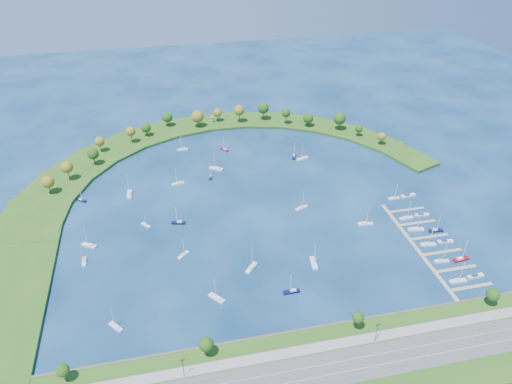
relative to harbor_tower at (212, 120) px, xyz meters
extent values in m
plane|color=#082748|center=(6.60, -116.59, -4.40)|extent=(700.00, 700.00, 0.00)
cube|color=#2D5316|center=(6.60, -240.59, -3.60)|extent=(420.00, 42.00, 1.60)
cube|color=#474442|center=(6.60, -219.09, -3.50)|extent=(420.00, 1.20, 1.80)
cube|color=#515154|center=(6.60, -240.59, -2.74)|extent=(420.00, 16.00, 0.12)
cube|color=gray|center=(6.60, -229.59, -2.74)|extent=(420.00, 5.00, 0.12)
cube|color=silver|center=(6.60, -243.09, -2.67)|extent=(420.00, 0.15, 0.02)
cube|color=silver|center=(6.60, -238.09, -2.67)|extent=(420.00, 0.15, 0.02)
cylinder|color=#382314|center=(-88.40, -223.59, -0.35)|extent=(0.56, 0.56, 4.90)
sphere|color=#144310|center=(-88.40, -223.59, 3.14)|extent=(5.20, 5.20, 5.20)
cylinder|color=#382314|center=(-33.40, -223.59, -0.17)|extent=(0.56, 0.56, 5.25)
sphere|color=#144310|center=(-33.40, -223.59, 3.65)|extent=(6.00, 6.00, 6.00)
cylinder|color=#382314|center=(31.60, -223.59, 0.00)|extent=(0.56, 0.56, 5.60)
sphere|color=#144310|center=(31.60, -223.59, 3.84)|extent=(5.20, 5.20, 5.20)
cylinder|color=#382314|center=(96.60, -223.59, -0.35)|extent=(0.56, 0.56, 4.90)
sphere|color=#144310|center=(96.60, -223.59, 3.30)|extent=(6.00, 6.00, 6.00)
cylinder|color=black|center=(-43.40, -231.59, 2.20)|extent=(0.24, 0.24, 10.00)
cylinder|color=black|center=(36.60, -231.59, 2.20)|extent=(0.24, 0.24, 10.00)
cube|color=#2D5316|center=(-120.16, -108.77, -3.40)|extent=(43.73, 48.72, 2.00)
cube|color=#2D5316|center=(-112.23, -79.01, -3.40)|extent=(50.23, 54.30, 2.00)
cube|color=#2D5316|center=(-97.43, -52.01, -3.40)|extent=(54.07, 56.09, 2.00)
cube|color=#2D5316|center=(-76.61, -29.32, -3.40)|extent=(55.20, 54.07, 2.00)
cube|color=#2D5316|center=(-50.97, -12.26, -3.40)|extent=(53.65, 48.47, 2.00)
cube|color=#2D5316|center=(-22.00, -1.82, -3.40)|extent=(49.62, 39.75, 2.00)
cube|color=#2D5316|center=(8.63, 1.40, -3.40)|extent=(44.32, 29.96, 2.00)
cube|color=#2D5316|center=(39.14, -2.79, -3.40)|extent=(49.49, 38.05, 2.00)
cube|color=#2D5316|center=(67.76, -14.15, -3.40)|extent=(51.13, 44.12, 2.00)
cube|color=#2D5316|center=(92.85, -32.01, -3.40)|extent=(49.19, 47.96, 2.00)
cube|color=#2D5316|center=(112.94, -55.35, -3.40)|extent=(43.90, 49.49, 2.00)
cube|color=#2D5316|center=(126.88, -82.81, -3.40)|extent=(35.67, 48.74, 2.00)
cube|color=#2D5316|center=(-120.16, -164.18, -3.45)|extent=(36.00, 130.81, 1.90)
cylinder|color=#382314|center=(-112.73, -82.68, 0.96)|extent=(0.56, 0.56, 6.72)
sphere|color=brown|center=(-112.73, -82.68, 5.88)|extent=(7.78, 7.78, 7.78)
cylinder|color=#382314|center=(-102.84, -68.45, 1.57)|extent=(0.56, 0.56, 7.94)
sphere|color=brown|center=(-102.84, -68.45, 7.05)|extent=(7.56, 7.56, 7.56)
cylinder|color=#382314|center=(-88.05, -51.14, 1.00)|extent=(0.56, 0.56, 6.79)
sphere|color=#144310|center=(-88.05, -51.14, 5.95)|extent=(7.77, 7.77, 7.77)
cylinder|color=#382314|center=(-84.88, -32.53, 0.91)|extent=(0.56, 0.56, 6.62)
sphere|color=brown|center=(-84.88, -32.53, 5.59)|extent=(6.84, 6.84, 6.84)
cylinder|color=#382314|center=(-63.26, -22.81, 1.45)|extent=(0.56, 0.56, 7.69)
sphere|color=brown|center=(-63.26, -22.81, 6.71)|extent=(7.07, 7.07, 7.07)
cylinder|color=#382314|center=(-52.24, -13.73, 0.18)|extent=(0.56, 0.56, 5.15)
sphere|color=#144310|center=(-52.24, -13.73, 4.20)|extent=(7.23, 7.23, 7.23)
cylinder|color=#382314|center=(-35.30, 0.55, 0.51)|extent=(0.56, 0.56, 5.81)
sphere|color=#144310|center=(-35.30, 0.55, 5.04)|extent=(8.10, 8.10, 8.10)
cylinder|color=#382314|center=(-12.13, -6.04, 0.99)|extent=(0.56, 0.56, 6.78)
sphere|color=brown|center=(-12.13, -6.04, 6.32)|extent=(9.68, 9.68, 9.68)
cylinder|color=#382314|center=(4.51, 1.06, 0.62)|extent=(0.56, 0.56, 6.04)
sphere|color=brown|center=(4.51, 1.06, 5.01)|extent=(6.82, 6.82, 6.82)
cylinder|color=#382314|center=(21.45, -4.52, 1.90)|extent=(0.56, 0.56, 8.59)
sphere|color=brown|center=(21.45, -4.52, 7.86)|extent=(8.37, 8.37, 8.37)
cylinder|color=#382314|center=(41.28, -3.70, 1.69)|extent=(0.56, 0.56, 8.18)
sphere|color=#144310|center=(41.28, -3.70, 7.58)|extent=(8.98, 8.98, 8.98)
cylinder|color=#382314|center=(57.09, -15.59, 1.62)|extent=(0.56, 0.56, 8.03)
sphere|color=#144310|center=(57.09, -15.59, 7.01)|extent=(6.88, 6.88, 6.88)
cylinder|color=#382314|center=(72.91, -23.86, 0.27)|extent=(0.56, 0.56, 5.33)
sphere|color=#144310|center=(72.91, -23.86, 4.56)|extent=(8.13, 8.13, 8.13)
cylinder|color=#382314|center=(94.64, -34.75, 1.32)|extent=(0.56, 0.56, 7.44)
sphere|color=#144310|center=(94.64, -34.75, 6.92)|extent=(9.38, 9.38, 9.38)
cylinder|color=#382314|center=(105.17, -48.59, 0.06)|extent=(0.56, 0.56, 4.91)
sphere|color=#144310|center=(105.17, -48.59, 3.65)|extent=(5.72, 5.72, 5.72)
cylinder|color=#382314|center=(116.16, -65.12, 0.16)|extent=(0.56, 0.56, 5.11)
sphere|color=brown|center=(116.16, -65.12, 3.95)|extent=(6.17, 6.17, 6.17)
cylinder|color=gray|center=(0.00, 0.00, -0.20)|extent=(2.20, 2.20, 4.39)
cylinder|color=gray|center=(0.00, 0.00, 2.14)|extent=(2.60, 2.60, 0.30)
cube|color=gray|center=(84.60, -177.59, -4.05)|extent=(2.20, 82.00, 0.40)
cube|color=gray|center=(96.70, -210.59, -4.05)|extent=(22.00, 2.00, 0.40)
cylinder|color=#382314|center=(107.60, -210.59, -3.80)|extent=(0.36, 0.36, 1.60)
cube|color=gray|center=(96.70, -197.39, -4.05)|extent=(22.00, 2.00, 0.40)
cylinder|color=#382314|center=(107.60, -197.39, -3.80)|extent=(0.36, 0.36, 1.60)
cube|color=gray|center=(96.70, -184.19, -4.05)|extent=(22.00, 2.00, 0.40)
cylinder|color=#382314|center=(107.60, -184.19, -3.80)|extent=(0.36, 0.36, 1.60)
cube|color=gray|center=(96.70, -170.99, -4.05)|extent=(22.00, 2.00, 0.40)
cylinder|color=#382314|center=(107.60, -170.99, -3.80)|extent=(0.36, 0.36, 1.60)
cube|color=gray|center=(96.70, -157.79, -4.05)|extent=(22.00, 2.00, 0.40)
cylinder|color=#382314|center=(107.60, -157.79, -3.80)|extent=(0.36, 0.36, 1.60)
cube|color=gray|center=(96.70, -144.59, -4.05)|extent=(22.00, 2.00, 0.40)
cylinder|color=#382314|center=(107.60, -144.59, -3.80)|extent=(0.36, 0.36, 1.60)
cube|color=silver|center=(-65.19, -92.03, -3.83)|extent=(2.86, 9.48, 1.13)
cube|color=silver|center=(-65.21, -92.97, -2.87)|extent=(1.93, 3.34, 0.79)
cylinder|color=silver|center=(-65.17, -91.28, 3.09)|extent=(0.32, 0.32, 12.72)
cube|color=silver|center=(-34.62, -85.79, -3.91)|extent=(8.39, 3.68, 0.97)
cube|color=silver|center=(-33.82, -85.64, -3.08)|extent=(3.08, 2.07, 0.68)
cylinder|color=silver|center=(-35.26, -85.90, 2.05)|extent=(0.32, 0.32, 10.95)
cube|color=silver|center=(-56.03, -126.69, -4.01)|extent=(5.48, 6.06, 0.77)
cube|color=silver|center=(-56.44, -126.20, -3.36)|extent=(2.40, 2.52, 0.54)
cylinder|color=silver|center=(-55.70, -127.08, 0.69)|extent=(0.32, 0.32, 8.64)
cube|color=silver|center=(-37.20, -157.22, -3.96)|extent=(6.85, 6.47, 0.88)
cube|color=silver|center=(-37.74, -157.71, -3.20)|extent=(2.88, 2.80, 0.62)
cylinder|color=silver|center=(-36.76, -156.82, 1.46)|extent=(0.32, 0.32, 9.94)
cube|color=#09103B|center=(-12.82, -81.98, -4.00)|extent=(2.61, 6.75, 0.79)
cube|color=silver|center=(-12.74, -81.33, -3.33)|extent=(1.55, 2.44, 0.55)
cylinder|color=silver|center=(-12.89, -82.51, 0.83)|extent=(0.32, 0.32, 8.87)
cube|color=silver|center=(-87.66, -151.70, -3.97)|extent=(2.33, 7.21, 0.85)
cube|color=silver|center=(-87.69, -150.99, -3.24)|extent=(1.51, 2.56, 0.60)
cylinder|color=silver|center=(-87.63, -152.27, 1.27)|extent=(0.32, 0.32, 9.62)
cube|color=silver|center=(54.18, -71.15, -3.86)|extent=(9.22, 5.28, 1.07)
cube|color=silver|center=(55.02, -70.85, -2.96)|extent=(3.51, 2.67, 0.75)
cylinder|color=silver|center=(53.51, -71.38, 2.67)|extent=(0.32, 0.32, 12.01)
cube|color=#09103B|center=(-93.82, -92.65, -4.00)|extent=(6.39, 5.60, 0.80)
cube|color=silver|center=(-94.34, -92.23, -3.32)|extent=(2.64, 2.47, 0.56)
cylinder|color=silver|center=(-93.40, -92.98, 0.90)|extent=(0.32, 0.32, 9.00)
cube|color=silver|center=(66.60, -152.37, -3.89)|extent=(8.73, 3.56, 1.02)
cube|color=silver|center=(65.76, -152.25, -3.02)|extent=(3.17, 2.07, 0.71)
cylinder|color=silver|center=(67.27, -152.47, 2.34)|extent=(0.32, 0.32, 11.44)
cube|color=silver|center=(-24.85, -191.77, -3.86)|extent=(7.61, 8.41, 1.07)
cube|color=silver|center=(-24.28, -192.45, -2.96)|extent=(3.33, 3.50, 0.75)
cylinder|color=silver|center=(-25.31, -191.22, 2.67)|extent=(0.32, 0.32, 11.99)
cube|color=#09103B|center=(10.61, -195.09, -3.91)|extent=(8.07, 2.31, 0.97)
cube|color=silver|center=(11.41, -195.08, -3.09)|extent=(2.83, 1.60, 0.68)
cylinder|color=silver|center=(9.96, -195.09, 2.01)|extent=(0.32, 0.32, 10.88)
cube|color=silver|center=(27.28, -178.15, -3.82)|extent=(3.95, 9.83, 1.15)
cube|color=silver|center=(27.41, -177.20, -2.85)|extent=(2.31, 3.57, 0.80)
cylinder|color=silver|center=(27.18, -178.91, 3.20)|extent=(0.32, 0.32, 12.89)
cube|color=silver|center=(-27.55, -39.00, -3.93)|extent=(7.84, 2.46, 0.93)
cube|color=silver|center=(-26.78, -39.03, -3.14)|extent=(2.77, 1.62, 0.65)
cylinder|color=silver|center=(-28.17, -38.98, 1.77)|extent=(0.32, 0.32, 10.48)
cube|color=silver|center=(-4.56, -174.65, -3.87)|extent=(7.62, 8.28, 1.06)
cube|color=silver|center=(-5.14, -175.32, -2.97)|extent=(3.32, 3.46, 0.74)
cylinder|color=silver|center=(-4.10, -174.12, 2.60)|extent=(0.32, 0.32, 11.88)
cube|color=#09103B|center=(-37.71, -128.48, -3.92)|extent=(8.18, 3.96, 0.95)
cube|color=silver|center=(-36.94, -128.66, -3.12)|extent=(3.04, 2.14, 0.66)
cylinder|color=silver|center=(-38.32, -128.34, 1.87)|extent=(0.32, 0.32, 10.64)
cube|color=silver|center=(-86.19, -138.73, -3.88)|extent=(8.59, 6.57, 1.03)
cube|color=silver|center=(-85.45, -139.19, -3.00)|extent=(3.45, 3.02, 0.72)
cylinder|color=silver|center=(-86.77, -138.37, 2.45)|extent=(0.32, 0.32, 11.62)
cube|color=silver|center=(-7.70, -72.02, -3.83)|extent=(9.55, 7.06, 1.14)
cube|color=silver|center=(-6.88, -72.50, -2.86)|extent=(3.81, 3.28, 0.80)
cylinder|color=silver|center=(-8.35, -71.64, 3.15)|extent=(0.32, 0.32, 12.82)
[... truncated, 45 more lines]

